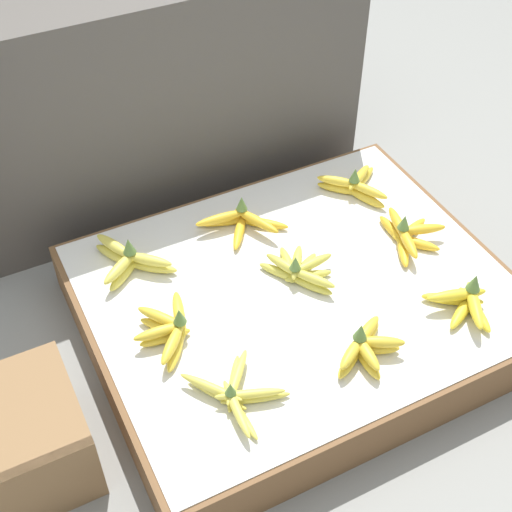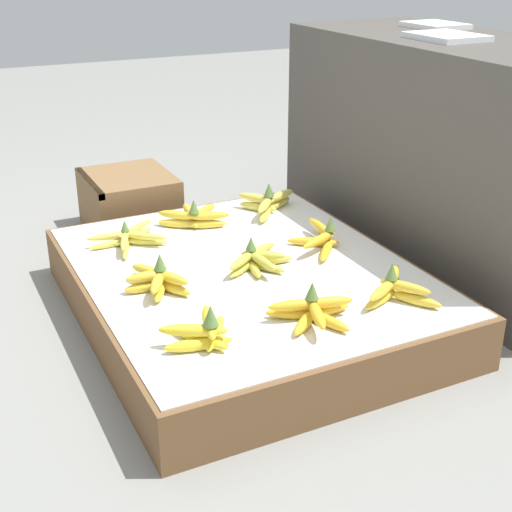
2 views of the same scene
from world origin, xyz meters
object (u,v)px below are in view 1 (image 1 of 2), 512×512
object	(u,v)px
banana_bunch_middle_midleft	(299,270)
banana_bunch_back_midright	(355,185)
banana_bunch_front_left	(235,394)
banana_bunch_front_midleft	(365,347)
banana_bunch_back_midleft	(241,221)
banana_bunch_middle_left	(170,329)
banana_bunch_middle_midright	(407,234)
banana_bunch_back_left	(129,260)
wooden_crate	(7,446)
banana_bunch_front_midright	(465,302)

from	to	relation	value
banana_bunch_middle_midleft	banana_bunch_back_midright	distance (m)	0.41
banana_bunch_back_midright	banana_bunch_front_left	bearing A→B (deg)	-141.84
banana_bunch_front_midleft	banana_bunch_back_midleft	bearing A→B (deg)	96.97
banana_bunch_middle_midleft	banana_bunch_back_midleft	bearing A→B (deg)	102.65
banana_bunch_middle_left	banana_bunch_middle_midleft	xyz separation A→B (m)	(0.40, 0.04, -0.00)
banana_bunch_middle_midright	banana_bunch_back_midright	world-z (taller)	banana_bunch_middle_midright
banana_bunch_back_midleft	banana_bunch_front_left	bearing A→B (deg)	-117.30
banana_bunch_back_left	banana_bunch_front_midleft	bearing A→B (deg)	-52.78
banana_bunch_front_midleft	wooden_crate	bearing A→B (deg)	168.21
wooden_crate	banana_bunch_middle_left	world-z (taller)	banana_bunch_middle_left
wooden_crate	banana_bunch_front_midleft	bearing A→B (deg)	-11.79
banana_bunch_front_midleft	banana_bunch_back_left	size ratio (longest dim) A/B	0.91
banana_bunch_front_midleft	banana_bunch_back_midright	distance (m)	0.64
banana_bunch_middle_midright	banana_bunch_middle_midleft	bearing A→B (deg)	177.18
banana_bunch_middle_left	banana_bunch_back_midright	size ratio (longest dim) A/B	1.01
banana_bunch_front_midleft	banana_bunch_front_midright	distance (m)	0.31
banana_bunch_back_midleft	banana_bunch_middle_midright	bearing A→B (deg)	-33.73
banana_bunch_front_midleft	banana_bunch_middle_left	distance (m)	0.49
banana_bunch_front_left	banana_bunch_middle_left	xyz separation A→B (m)	(-0.06, 0.24, 0.01)
banana_bunch_front_left	banana_bunch_front_midleft	xyz separation A→B (m)	(0.34, -0.03, 0.01)
wooden_crate	banana_bunch_back_midleft	distance (m)	0.88
banana_bunch_front_left	banana_bunch_front_midright	size ratio (longest dim) A/B	1.20
banana_bunch_back_midright	banana_bunch_back_left	bearing A→B (deg)	-179.92
banana_bunch_front_left	banana_bunch_front_midleft	distance (m)	0.35
wooden_crate	banana_bunch_back_left	size ratio (longest dim) A/B	1.59
banana_bunch_front_midright	banana_bunch_middle_midright	xyz separation A→B (m)	(0.02, 0.28, -0.00)
banana_bunch_front_midleft	banana_bunch_back_midright	world-z (taller)	banana_bunch_front_midleft
banana_bunch_front_midleft	banana_bunch_front_midright	bearing A→B (deg)	1.59
banana_bunch_front_midright	banana_bunch_back_midright	distance (m)	0.54
banana_bunch_back_midright	banana_bunch_front_midright	bearing A→B (deg)	-90.81
banana_bunch_middle_midright	banana_bunch_back_left	bearing A→B (deg)	161.11
wooden_crate	banana_bunch_front_left	xyz separation A→B (m)	(0.51, -0.15, 0.07)
banana_bunch_middle_left	banana_bunch_back_left	world-z (taller)	banana_bunch_back_left
wooden_crate	banana_bunch_front_midleft	xyz separation A→B (m)	(0.86, -0.18, 0.08)
banana_bunch_front_midleft	banana_bunch_middle_midleft	xyz separation A→B (m)	(-0.01, 0.31, -0.01)
banana_bunch_middle_midleft	banana_bunch_back_midright	world-z (taller)	banana_bunch_back_midright
banana_bunch_front_midright	banana_bunch_back_left	size ratio (longest dim) A/B	0.90
banana_bunch_front_left	banana_bunch_front_midleft	world-z (taller)	banana_bunch_front_midleft
banana_bunch_middle_midleft	banana_bunch_front_left	bearing A→B (deg)	-139.60
banana_bunch_middle_midleft	banana_bunch_back_left	world-z (taller)	banana_bunch_back_left
banana_bunch_middle_left	banana_bunch_middle_midleft	size ratio (longest dim) A/B	0.97
wooden_crate	banana_bunch_front_left	world-z (taller)	banana_bunch_front_left
banana_bunch_front_left	banana_bunch_back_midleft	bearing A→B (deg)	62.70
banana_bunch_front_midleft	banana_bunch_back_left	bearing A→B (deg)	127.22
banana_bunch_middle_left	banana_bunch_back_left	distance (m)	0.28
wooden_crate	banana_bunch_front_midright	distance (m)	1.18
banana_bunch_middle_midleft	banana_bunch_middle_midright	distance (m)	0.35
wooden_crate	banana_bunch_back_midright	world-z (taller)	banana_bunch_back_midright
banana_bunch_front_midleft	banana_bunch_front_midright	size ratio (longest dim) A/B	1.01
banana_bunch_middle_midright	banana_bunch_back_midleft	xyz separation A→B (m)	(-0.40, 0.27, -0.00)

